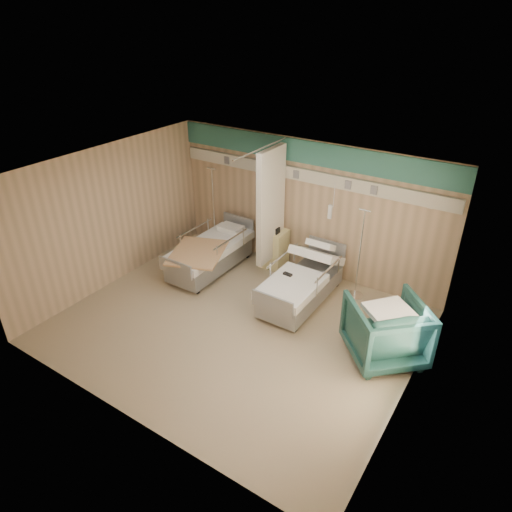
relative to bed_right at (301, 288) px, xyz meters
The scene contains 13 objects.
ground 1.47m from the bed_right, 114.78° to the right, with size 6.00×5.00×0.00m, color #9D8B6C.
room_walls 1.97m from the bed_right, 121.10° to the right, with size 6.04×5.04×2.82m.
bed_right is the anchor object (origin of this frame).
bed_left 2.20m from the bed_right, behind, with size 1.00×2.16×0.63m, color white, non-canonical shape.
bedside_cabinet 1.46m from the bed_right, 141.95° to the left, with size 0.50×0.48×0.85m, color beige.
visitor_armchair 1.97m from the bed_right, 19.45° to the right, with size 1.11×1.14×1.04m, color #1C4741.
waffle_blanket 2.11m from the bed_right, 19.62° to the right, with size 0.66×0.59×0.08m, color silver.
iv_stand_right 1.10m from the bed_right, 43.01° to the left, with size 0.33×0.33×1.84m.
iv_stand_left 2.80m from the bed_right, 163.57° to the left, with size 0.35×0.35×1.98m.
call_remote 0.44m from the bed_right, 134.86° to the right, with size 0.17×0.08×0.04m, color black.
tan_blanket 2.21m from the bed_right, 167.81° to the right, with size 0.99×1.24×0.04m, color tan.
toiletry_bag 1.51m from the bed_right, 143.80° to the left, with size 0.23×0.15×0.12m, color black.
white_cup 1.68m from the bed_right, 144.91° to the left, with size 0.09×0.09×0.13m, color white.
Camera 1 is at (3.87, -5.29, 5.04)m, focal length 32.00 mm.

